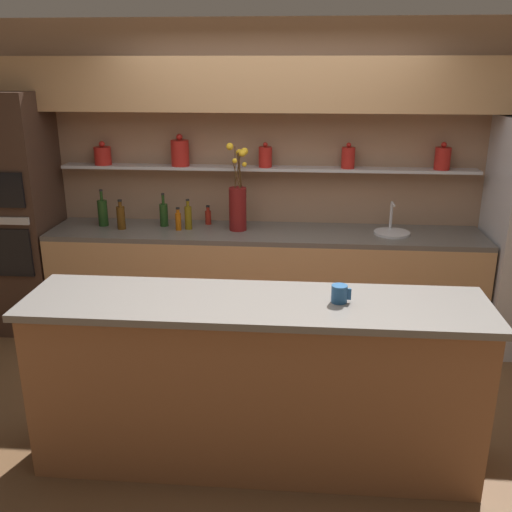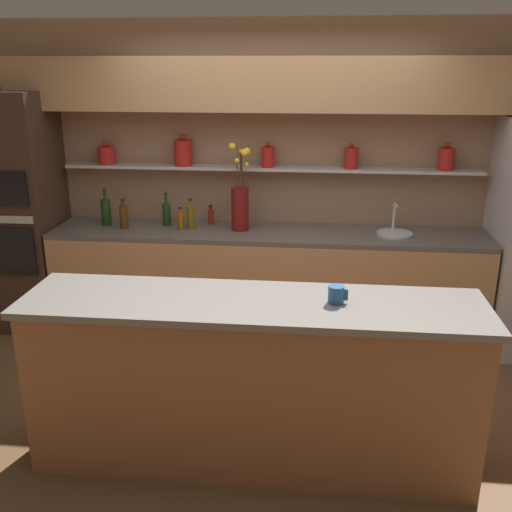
{
  "view_description": "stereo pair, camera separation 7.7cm",
  "coord_description": "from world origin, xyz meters",
  "px_view_note": "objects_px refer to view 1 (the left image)",
  "views": [
    {
      "loc": [
        0.24,
        -3.31,
        2.24
      ],
      "look_at": [
        -0.07,
        0.39,
        0.99
      ],
      "focal_mm": 40.0,
      "sensor_mm": 36.0,
      "label": 1
    },
    {
      "loc": [
        0.32,
        -3.3,
        2.24
      ],
      "look_at": [
        -0.07,
        0.39,
        0.99
      ],
      "focal_mm": 40.0,
      "sensor_mm": 36.0,
      "label": 2
    }
  ],
  "objects_px": {
    "flower_vase": "(238,203)",
    "bottle_wine_3": "(103,212)",
    "sink_fixture": "(392,231)",
    "bottle_oil_1": "(188,217)",
    "bottle_spirit_5": "(121,217)",
    "bottle_wine_4": "(164,214)",
    "coffee_mug": "(339,294)",
    "oven_tower": "(11,214)",
    "bottle_sauce_2": "(178,220)",
    "bottle_sauce_0": "(208,216)"
  },
  "relations": [
    {
      "from": "bottle_oil_1",
      "to": "bottle_wine_3",
      "type": "height_order",
      "value": "bottle_wine_3"
    },
    {
      "from": "sink_fixture",
      "to": "oven_tower",
      "type": "bearing_deg",
      "value": -179.78
    },
    {
      "from": "bottle_oil_1",
      "to": "oven_tower",
      "type": "bearing_deg",
      "value": -179.45
    },
    {
      "from": "flower_vase",
      "to": "coffee_mug",
      "type": "distance_m",
      "value": 1.87
    },
    {
      "from": "bottle_sauce_0",
      "to": "bottle_sauce_2",
      "type": "xyz_separation_m",
      "value": [
        -0.22,
        -0.21,
        0.01
      ]
    },
    {
      "from": "oven_tower",
      "to": "bottle_spirit_5",
      "type": "height_order",
      "value": "oven_tower"
    },
    {
      "from": "sink_fixture",
      "to": "bottle_oil_1",
      "type": "xyz_separation_m",
      "value": [
        -1.69,
        0.0,
        0.08
      ]
    },
    {
      "from": "sink_fixture",
      "to": "coffee_mug",
      "type": "relative_size",
      "value": 2.74
    },
    {
      "from": "oven_tower",
      "to": "bottle_sauce_2",
      "type": "bearing_deg",
      "value": -0.92
    },
    {
      "from": "flower_vase",
      "to": "bottle_sauce_2",
      "type": "height_order",
      "value": "flower_vase"
    },
    {
      "from": "oven_tower",
      "to": "flower_vase",
      "type": "relative_size",
      "value": 2.82
    },
    {
      "from": "sink_fixture",
      "to": "coffee_mug",
      "type": "distance_m",
      "value": 1.78
    },
    {
      "from": "bottle_spirit_5",
      "to": "coffee_mug",
      "type": "bearing_deg",
      "value": -43.85
    },
    {
      "from": "bottle_wine_4",
      "to": "coffee_mug",
      "type": "height_order",
      "value": "bottle_wine_4"
    },
    {
      "from": "bottle_sauce_0",
      "to": "bottle_sauce_2",
      "type": "height_order",
      "value": "bottle_sauce_2"
    },
    {
      "from": "bottle_wine_3",
      "to": "bottle_spirit_5",
      "type": "relative_size",
      "value": 1.25
    },
    {
      "from": "sink_fixture",
      "to": "coffee_mug",
      "type": "height_order",
      "value": "sink_fixture"
    },
    {
      "from": "bottle_sauce_0",
      "to": "coffee_mug",
      "type": "height_order",
      "value": "coffee_mug"
    },
    {
      "from": "sink_fixture",
      "to": "bottle_sauce_2",
      "type": "height_order",
      "value": "sink_fixture"
    },
    {
      "from": "bottle_sauce_0",
      "to": "bottle_spirit_5",
      "type": "distance_m",
      "value": 0.74
    },
    {
      "from": "bottle_sauce_0",
      "to": "bottle_spirit_5",
      "type": "height_order",
      "value": "bottle_spirit_5"
    },
    {
      "from": "flower_vase",
      "to": "bottle_wine_3",
      "type": "height_order",
      "value": "flower_vase"
    },
    {
      "from": "bottle_oil_1",
      "to": "bottle_spirit_5",
      "type": "height_order",
      "value": "bottle_oil_1"
    },
    {
      "from": "bottle_wine_3",
      "to": "coffee_mug",
      "type": "height_order",
      "value": "bottle_wine_3"
    },
    {
      "from": "oven_tower",
      "to": "bottle_oil_1",
      "type": "distance_m",
      "value": 1.54
    },
    {
      "from": "bottle_wine_3",
      "to": "bottle_spirit_5",
      "type": "bearing_deg",
      "value": -26.11
    },
    {
      "from": "sink_fixture",
      "to": "flower_vase",
      "type": "bearing_deg",
      "value": 179.31
    },
    {
      "from": "oven_tower",
      "to": "coffee_mug",
      "type": "height_order",
      "value": "oven_tower"
    },
    {
      "from": "flower_vase",
      "to": "oven_tower",
      "type": "bearing_deg",
      "value": -179.19
    },
    {
      "from": "bottle_spirit_5",
      "to": "coffee_mug",
      "type": "xyz_separation_m",
      "value": [
        1.73,
        -1.66,
        0.04
      ]
    },
    {
      "from": "oven_tower",
      "to": "sink_fixture",
      "type": "height_order",
      "value": "oven_tower"
    },
    {
      "from": "flower_vase",
      "to": "bottle_wine_4",
      "type": "xyz_separation_m",
      "value": [
        -0.65,
        0.07,
        -0.13
      ]
    },
    {
      "from": "bottle_wine_3",
      "to": "bottle_wine_4",
      "type": "bearing_deg",
      "value": 3.34
    },
    {
      "from": "bottle_oil_1",
      "to": "bottle_sauce_2",
      "type": "bearing_deg",
      "value": -153.87
    },
    {
      "from": "bottle_sauce_0",
      "to": "bottle_wine_3",
      "type": "distance_m",
      "value": 0.9
    },
    {
      "from": "flower_vase",
      "to": "bottle_oil_1",
      "type": "bearing_deg",
      "value": -178.24
    },
    {
      "from": "bottle_oil_1",
      "to": "coffee_mug",
      "type": "relative_size",
      "value": 2.43
    },
    {
      "from": "bottle_oil_1",
      "to": "bottle_wine_4",
      "type": "bearing_deg",
      "value": 160.65
    },
    {
      "from": "oven_tower",
      "to": "bottle_wine_3",
      "type": "bearing_deg",
      "value": 4.67
    },
    {
      "from": "bottle_spirit_5",
      "to": "bottle_sauce_2",
      "type": "bearing_deg",
      "value": 0.49
    },
    {
      "from": "bottle_sauce_2",
      "to": "bottle_wine_4",
      "type": "relative_size",
      "value": 0.68
    },
    {
      "from": "bottle_sauce_0",
      "to": "bottle_sauce_2",
      "type": "relative_size",
      "value": 0.86
    },
    {
      "from": "bottle_wine_3",
      "to": "sink_fixture",
      "type": "bearing_deg",
      "value": -1.21
    },
    {
      "from": "coffee_mug",
      "to": "bottle_wine_3",
      "type": "bearing_deg",
      "value": 137.56
    },
    {
      "from": "bottle_sauce_2",
      "to": "bottle_spirit_5",
      "type": "bearing_deg",
      "value": -179.51
    },
    {
      "from": "coffee_mug",
      "to": "bottle_spirit_5",
      "type": "bearing_deg",
      "value": 136.15
    },
    {
      "from": "bottle_sauce_2",
      "to": "bottle_spirit_5",
      "type": "height_order",
      "value": "bottle_spirit_5"
    },
    {
      "from": "oven_tower",
      "to": "bottle_wine_3",
      "type": "height_order",
      "value": "oven_tower"
    },
    {
      "from": "sink_fixture",
      "to": "bottle_spirit_5",
      "type": "xyz_separation_m",
      "value": [
        -2.25,
        -0.04,
        0.08
      ]
    },
    {
      "from": "oven_tower",
      "to": "sink_fixture",
      "type": "bearing_deg",
      "value": 0.22
    }
  ]
}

